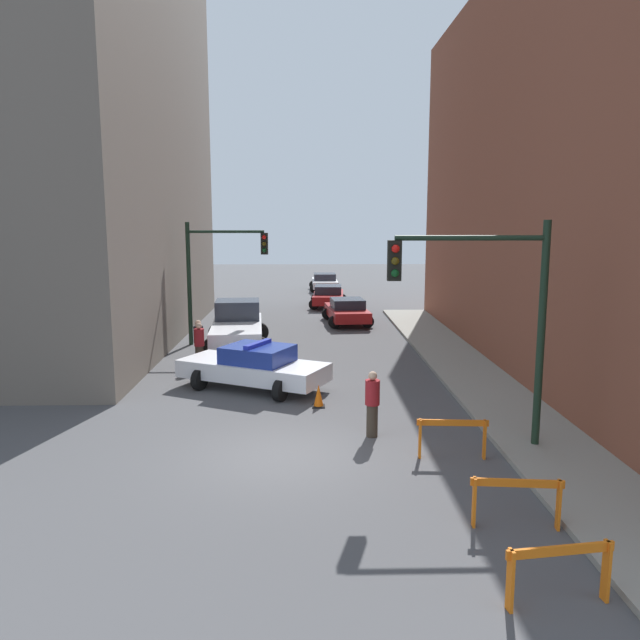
{
  "coord_description": "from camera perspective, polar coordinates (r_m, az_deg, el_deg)",
  "views": [
    {
      "loc": [
        0.51,
        -13.57,
        5.35
      ],
      "look_at": [
        1.04,
        8.6,
        1.73
      ],
      "focal_mm": 35.0,
      "sensor_mm": 36.0,
      "label": 1
    }
  ],
  "objects": [
    {
      "name": "ground_plane",
      "position": [
        14.6,
        -3.34,
        -12.24
      ],
      "size": [
        120.0,
        120.0,
        0.0
      ],
      "primitive_type": "plane",
      "color": "#4C4C4F"
    },
    {
      "name": "sidewalk_right",
      "position": [
        15.64,
        20.47,
        -11.1
      ],
      "size": [
        2.4,
        44.0,
        0.12
      ],
      "color": "gray",
      "rests_on": "ground_plane"
    },
    {
      "name": "building_corner_left",
      "position": [
        30.81,
        -26.86,
        18.98
      ],
      "size": [
        14.0,
        20.0,
        22.1
      ],
      "color": "#6B6056",
      "rests_on": "ground_plane"
    },
    {
      "name": "traffic_light_near",
      "position": [
        14.61,
        15.45,
        1.79
      ],
      "size": [
        3.64,
        0.35,
        5.2
      ],
      "color": "black",
      "rests_on": "sidewalk_right"
    },
    {
      "name": "traffic_light_far",
      "position": [
        26.7,
        -9.61,
        4.95
      ],
      "size": [
        3.44,
        0.35,
        5.2
      ],
      "color": "black",
      "rests_on": "ground_plane"
    },
    {
      "name": "police_car",
      "position": [
        19.86,
        -6.03,
        -4.25
      ],
      "size": [
        5.03,
        3.78,
        1.52
      ],
      "rotation": [
        0.0,
        0.0,
        1.1
      ],
      "color": "white",
      "rests_on": "ground_plane"
    },
    {
      "name": "white_truck",
      "position": [
        26.16,
        -7.57,
        -0.58
      ],
      "size": [
        2.9,
        5.53,
        1.9
      ],
      "rotation": [
        0.0,
        0.0,
        0.07
      ],
      "color": "silver",
      "rests_on": "ground_plane"
    },
    {
      "name": "parked_car_near",
      "position": [
        31.95,
        2.49,
        0.86
      ],
      "size": [
        2.53,
        4.44,
        1.31
      ],
      "rotation": [
        0.0,
        0.0,
        0.09
      ],
      "color": "maroon",
      "rests_on": "ground_plane"
    },
    {
      "name": "parked_car_mid",
      "position": [
        38.15,
        0.77,
        2.24
      ],
      "size": [
        2.44,
        4.4,
        1.31
      ],
      "rotation": [
        0.0,
        0.0,
        -0.06
      ],
      "color": "maroon",
      "rests_on": "ground_plane"
    },
    {
      "name": "parked_car_far",
      "position": [
        46.53,
        0.43,
        3.51
      ],
      "size": [
        2.3,
        4.31,
        1.31
      ],
      "rotation": [
        0.0,
        0.0,
        0.01
      ],
      "color": "silver",
      "rests_on": "ground_plane"
    },
    {
      "name": "pedestrian_crossing",
      "position": [
        22.82,
        -10.97,
        -2.24
      ],
      "size": [
        0.49,
        0.49,
        1.66
      ],
      "rotation": [
        0.0,
        0.0,
        2.07
      ],
      "color": "#382D23",
      "rests_on": "ground_plane"
    },
    {
      "name": "pedestrian_corner",
      "position": [
        23.41,
        -11.03,
        -1.95
      ],
      "size": [
        0.41,
        0.41,
        1.66
      ],
      "rotation": [
        0.0,
        0.0,
        4.57
      ],
      "color": "#382D23",
      "rests_on": "ground_plane"
    },
    {
      "name": "pedestrian_sidewalk",
      "position": [
        15.52,
        4.81,
        -7.57
      ],
      "size": [
        0.48,
        0.48,
        1.66
      ],
      "rotation": [
        0.0,
        0.0,
        2.03
      ],
      "color": "#382D23",
      "rests_on": "ground_plane"
    },
    {
      "name": "barrier_front",
      "position": [
        9.84,
        21.07,
        -20.15
      ],
      "size": [
        1.59,
        0.37,
        0.9
      ],
      "rotation": [
        0.0,
        0.0,
        0.14
      ],
      "color": "orange",
      "rests_on": "ground_plane"
    },
    {
      "name": "barrier_mid",
      "position": [
        11.73,
        17.54,
        -14.98
      ],
      "size": [
        1.6,
        0.31,
        0.9
      ],
      "rotation": [
        0.0,
        0.0,
        -0.1
      ],
      "color": "orange",
      "rests_on": "ground_plane"
    },
    {
      "name": "barrier_back",
      "position": [
        14.51,
        12.01,
        -9.98
      ],
      "size": [
        1.6,
        0.26,
        0.9
      ],
      "rotation": [
        0.0,
        0.0,
        -0.07
      ],
      "color": "orange",
      "rests_on": "ground_plane"
    },
    {
      "name": "traffic_cone",
      "position": [
        17.98,
        -0.13,
        -6.97
      ],
      "size": [
        0.36,
        0.36,
        0.66
      ],
      "color": "black",
      "rests_on": "ground_plane"
    }
  ]
}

